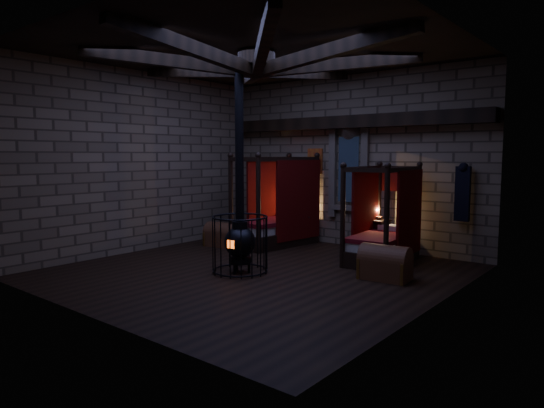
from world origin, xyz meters
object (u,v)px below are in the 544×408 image
Objects in this scene: bed_right at (383,238)px; trunk_left at (222,235)px; trunk_right at (385,264)px; stove at (240,239)px; bed_left at (277,223)px.

bed_right is 4.01m from trunk_left.
stove is (-2.40, -1.29, 0.36)m from trunk_right.
stove is at bearing -47.64° from trunk_left.
bed_left reaches higher than trunk_right.
bed_left is 1.11× the size of bed_right.
trunk_left is at bearing -124.72° from bed_left.
stove reaches higher than trunk_left.
bed_right is at bearing 50.30° from stove.
stove reaches higher than bed_right.
bed_left is 2.42× the size of trunk_right.
stove is at bearing -156.65° from trunk_right.
bed_right reaches higher than trunk_right.
stove reaches higher than bed_left.
trunk_left is at bearing 169.84° from trunk_right.
trunk_left is at bearing -171.09° from bed_right.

